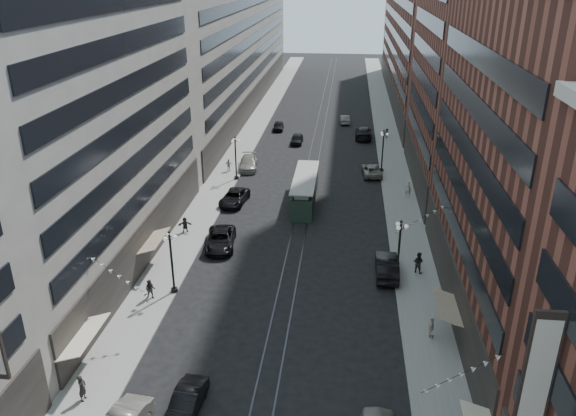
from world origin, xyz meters
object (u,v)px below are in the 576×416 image
at_px(car_7, 234,198).
at_px(pedestrian_extra_0, 82,388).
at_px(lamppost_se_far, 399,248).
at_px(car_2, 220,239).
at_px(car_13, 297,139).
at_px(pedestrian_9, 387,133).
at_px(lamppost_sw_mid, 236,157).
at_px(car_9, 278,126).
at_px(lamppost_sw_far, 172,260).
at_px(pedestrian_5, 185,225).
at_px(car_8, 248,163).
at_px(car_5, 186,403).
at_px(car_14, 345,119).
at_px(pedestrian_7, 418,262).
at_px(pedestrian_2, 150,289).
at_px(pedestrian_8, 408,189).
at_px(pedestrian_4, 431,327).
at_px(streetcar, 305,191).
at_px(car_12, 363,133).
at_px(car_11, 371,170).
at_px(pedestrian_6, 229,165).
at_px(lamppost_se_mid, 383,149).
at_px(car_10, 387,266).

xyz_separation_m(car_7, pedestrian_extra_0, (-3.14, -32.23, 0.30)).
height_order(lamppost_se_far, car_2, lamppost_se_far).
xyz_separation_m(car_13, pedestrian_9, (13.77, 3.88, 0.19)).
relative_size(lamppost_sw_mid, car_7, 1.02).
relative_size(car_7, car_9, 1.33).
xyz_separation_m(lamppost_sw_far, pedestrian_5, (-2.19, 11.19, -2.17)).
bearing_deg(car_8, car_5, -91.90).
distance_m(car_7, car_14, 39.16).
bearing_deg(pedestrian_7, car_5, 77.16).
relative_size(lamppost_sw_far, pedestrian_2, 3.28).
bearing_deg(pedestrian_8, pedestrian_5, 28.41).
relative_size(pedestrian_4, pedestrian_8, 0.86).
distance_m(lamppost_sw_mid, streetcar, 11.39).
bearing_deg(lamppost_se_far, pedestrian_8, 82.29).
relative_size(car_2, car_12, 0.93).
relative_size(car_5, pedestrian_5, 2.88).
height_order(pedestrian_4, car_13, pedestrian_4).
bearing_deg(pedestrian_5, pedestrian_2, -103.42).
bearing_deg(pedestrian_7, lamppost_se_far, 62.65).
height_order(pedestrian_7, pedestrian_9, pedestrian_7).
height_order(pedestrian_8, pedestrian_extra_0, pedestrian_8).
distance_m(pedestrian_4, car_11, 34.80).
relative_size(car_9, pedestrian_6, 2.46).
bearing_deg(pedestrian_2, lamppost_sw_mid, 79.57).
height_order(streetcar, pedestrian_9, streetcar).
bearing_deg(lamppost_sw_far, car_5, -70.32).
xyz_separation_m(pedestrian_6, pedestrian_7, (21.83, -24.46, 0.15)).
bearing_deg(pedestrian_6, car_5, 108.42).
relative_size(pedestrian_2, pedestrian_6, 1.02).
height_order(lamppost_sw_far, lamppost_sw_mid, same).
relative_size(pedestrian_6, pedestrian_8, 0.85).
height_order(lamppost_se_mid, car_11, lamppost_se_mid).
distance_m(pedestrian_4, car_10, 9.32).
bearing_deg(car_13, pedestrian_9, 16.33).
height_order(pedestrian_2, pedestrian_7, pedestrian_7).
distance_m(lamppost_se_far, car_11, 26.69).
bearing_deg(pedestrian_9, pedestrian_4, -108.09).
bearing_deg(car_8, pedestrian_7, -60.05).
bearing_deg(car_10, pedestrian_6, -52.02).
height_order(car_9, car_12, car_12).
distance_m(lamppost_se_mid, pedestrian_9, 15.85).
xyz_separation_m(car_7, car_14, (12.02, 37.27, -0.05)).
bearing_deg(pedestrian_extra_0, lamppost_se_far, -47.31).
relative_size(car_8, car_10, 1.02).
distance_m(car_2, car_5, 21.86).
relative_size(lamppost_sw_far, pedestrian_9, 3.60).
distance_m(lamppost_sw_far, car_11, 35.06).
bearing_deg(pedestrian_6, lamppost_sw_mid, 128.72).
distance_m(car_2, pedestrian_6, 21.54).
height_order(pedestrian_4, car_14, pedestrian_4).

